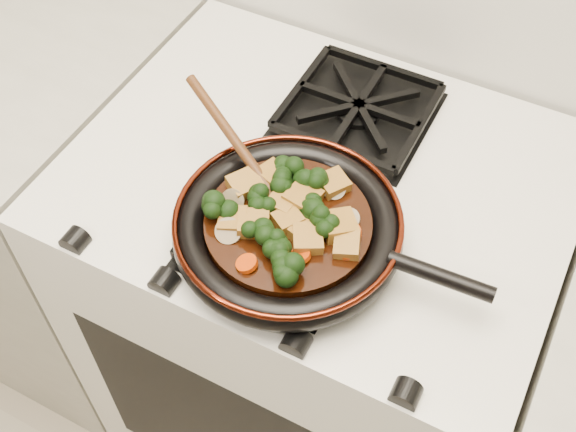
% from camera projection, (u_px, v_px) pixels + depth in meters
% --- Properties ---
extents(stove, '(0.76, 0.60, 0.90)m').
position_uv_depth(stove, '(313.00, 320.00, 1.46)').
color(stove, silver).
rests_on(stove, ground).
extents(burner_grate_front, '(0.23, 0.23, 0.03)m').
position_uv_depth(burner_grate_front, '(278.00, 232.00, 1.02)').
color(burner_grate_front, black).
rests_on(burner_grate_front, stove).
extents(burner_grate_back, '(0.23, 0.23, 0.03)m').
position_uv_depth(burner_grate_back, '(358.00, 109.00, 1.17)').
color(burner_grate_back, black).
rests_on(burner_grate_back, stove).
extents(skillet, '(0.44, 0.32, 0.05)m').
position_uv_depth(skillet, '(290.00, 228.00, 0.98)').
color(skillet, black).
rests_on(skillet, burner_grate_front).
extents(braising_sauce, '(0.23, 0.23, 0.02)m').
position_uv_depth(braising_sauce, '(288.00, 225.00, 0.98)').
color(braising_sauce, black).
rests_on(braising_sauce, skillet).
extents(tofu_cube_0, '(0.05, 0.05, 0.03)m').
position_uv_depth(tofu_cube_0, '(302.00, 199.00, 0.99)').
color(tofu_cube_0, olive).
rests_on(tofu_cube_0, braising_sauce).
extents(tofu_cube_1, '(0.04, 0.04, 0.02)m').
position_uv_depth(tofu_cube_1, '(283.00, 202.00, 0.98)').
color(tofu_cube_1, olive).
rests_on(tofu_cube_1, braising_sauce).
extents(tofu_cube_2, '(0.06, 0.06, 0.02)m').
position_uv_depth(tofu_cube_2, '(308.00, 239.00, 0.94)').
color(tofu_cube_2, olive).
rests_on(tofu_cube_2, braising_sauce).
extents(tofu_cube_3, '(0.05, 0.05, 0.02)m').
position_uv_depth(tofu_cube_3, '(333.00, 184.00, 1.00)').
color(tofu_cube_3, olive).
rests_on(tofu_cube_3, braising_sauce).
extents(tofu_cube_4, '(0.05, 0.05, 0.03)m').
position_uv_depth(tofu_cube_4, '(233.00, 221.00, 0.96)').
color(tofu_cube_4, olive).
rests_on(tofu_cube_4, braising_sauce).
extents(tofu_cube_5, '(0.05, 0.05, 0.03)m').
position_uv_depth(tofu_cube_5, '(347.00, 246.00, 0.94)').
color(tofu_cube_5, olive).
rests_on(tofu_cube_5, braising_sauce).
extents(tofu_cube_6, '(0.04, 0.04, 0.02)m').
position_uv_depth(tofu_cube_6, '(305.00, 234.00, 0.95)').
color(tofu_cube_6, olive).
rests_on(tofu_cube_6, braising_sauce).
extents(tofu_cube_7, '(0.06, 0.05, 0.03)m').
position_uv_depth(tofu_cube_7, '(253.00, 224.00, 0.96)').
color(tofu_cube_7, olive).
rests_on(tofu_cube_7, braising_sauce).
extents(tofu_cube_8, '(0.05, 0.05, 0.03)m').
position_uv_depth(tofu_cube_8, '(273.00, 176.00, 1.01)').
color(tofu_cube_8, olive).
rests_on(tofu_cube_8, braising_sauce).
extents(tofu_cube_9, '(0.06, 0.06, 0.03)m').
position_uv_depth(tofu_cube_9, '(245.00, 185.00, 1.00)').
color(tofu_cube_9, olive).
rests_on(tofu_cube_9, braising_sauce).
extents(tofu_cube_10, '(0.05, 0.05, 0.02)m').
position_uv_depth(tofu_cube_10, '(288.00, 220.00, 0.96)').
color(tofu_cube_10, olive).
rests_on(tofu_cube_10, braising_sauce).
extents(tofu_cube_11, '(0.06, 0.06, 0.03)m').
position_uv_depth(tofu_cube_11, '(339.00, 226.00, 0.96)').
color(tofu_cube_11, olive).
rests_on(tofu_cube_11, braising_sauce).
extents(broccoli_floret_0, '(0.07, 0.07, 0.06)m').
position_uv_depth(broccoli_floret_0, '(325.00, 228.00, 0.95)').
color(broccoli_floret_0, black).
rests_on(broccoli_floret_0, braising_sauce).
extents(broccoli_floret_1, '(0.09, 0.08, 0.07)m').
position_uv_depth(broccoli_floret_1, '(219.00, 211.00, 0.97)').
color(broccoli_floret_1, black).
rests_on(broccoli_floret_1, braising_sauce).
extents(broccoli_floret_2, '(0.08, 0.08, 0.06)m').
position_uv_depth(broccoli_floret_2, '(286.00, 183.00, 1.00)').
color(broccoli_floret_2, black).
rests_on(broccoli_floret_2, braising_sauce).
extents(broccoli_floret_3, '(0.09, 0.08, 0.07)m').
position_uv_depth(broccoli_floret_3, '(259.00, 204.00, 0.98)').
color(broccoli_floret_3, black).
rests_on(broccoli_floret_3, braising_sauce).
extents(broccoli_floret_4, '(0.08, 0.08, 0.06)m').
position_uv_depth(broccoli_floret_4, '(259.00, 233.00, 0.94)').
color(broccoli_floret_4, black).
rests_on(broccoli_floret_4, braising_sauce).
extents(broccoli_floret_5, '(0.08, 0.08, 0.06)m').
position_uv_depth(broccoli_floret_5, '(283.00, 270.00, 0.91)').
color(broccoli_floret_5, black).
rests_on(broccoli_floret_5, braising_sauce).
extents(broccoli_floret_6, '(0.09, 0.08, 0.06)m').
position_uv_depth(broccoli_floret_6, '(285.00, 171.00, 1.02)').
color(broccoli_floret_6, black).
rests_on(broccoli_floret_6, braising_sauce).
extents(broccoli_floret_7, '(0.09, 0.08, 0.06)m').
position_uv_depth(broccoli_floret_7, '(314.00, 209.00, 0.97)').
color(broccoli_floret_7, black).
rests_on(broccoli_floret_7, braising_sauce).
extents(broccoli_floret_8, '(0.08, 0.08, 0.06)m').
position_uv_depth(broccoli_floret_8, '(278.00, 246.00, 0.93)').
color(broccoli_floret_8, black).
rests_on(broccoli_floret_8, braising_sauce).
extents(broccoli_floret_9, '(0.09, 0.08, 0.06)m').
position_uv_depth(broccoli_floret_9, '(312.00, 183.00, 1.00)').
color(broccoli_floret_9, black).
rests_on(broccoli_floret_9, braising_sauce).
extents(carrot_coin_0, '(0.03, 0.03, 0.01)m').
position_uv_depth(carrot_coin_0, '(347.00, 250.00, 0.94)').
color(carrot_coin_0, '#BE3505').
rests_on(carrot_coin_0, braising_sauce).
extents(carrot_coin_1, '(0.03, 0.03, 0.02)m').
position_uv_depth(carrot_coin_1, '(300.00, 256.00, 0.93)').
color(carrot_coin_1, '#BE3505').
rests_on(carrot_coin_1, braising_sauce).
extents(carrot_coin_2, '(0.03, 0.03, 0.01)m').
position_uv_depth(carrot_coin_2, '(257.00, 176.00, 1.01)').
color(carrot_coin_2, '#BE3505').
rests_on(carrot_coin_2, braising_sauce).
extents(carrot_coin_3, '(0.03, 0.03, 0.02)m').
position_uv_depth(carrot_coin_3, '(350.00, 233.00, 0.95)').
color(carrot_coin_3, '#BE3505').
rests_on(carrot_coin_3, braising_sauce).
extents(carrot_coin_4, '(0.03, 0.03, 0.02)m').
position_uv_depth(carrot_coin_4, '(291.00, 194.00, 1.00)').
color(carrot_coin_4, '#BE3505').
rests_on(carrot_coin_4, braising_sauce).
extents(carrot_coin_5, '(0.03, 0.03, 0.02)m').
position_uv_depth(carrot_coin_5, '(247.00, 264.00, 0.92)').
color(carrot_coin_5, '#BE3505').
rests_on(carrot_coin_5, braising_sauce).
extents(mushroom_slice_0, '(0.04, 0.04, 0.03)m').
position_uv_depth(mushroom_slice_0, '(233.00, 200.00, 0.99)').
color(mushroom_slice_0, olive).
rests_on(mushroom_slice_0, braising_sauce).
extents(mushroom_slice_1, '(0.05, 0.04, 0.02)m').
position_uv_depth(mushroom_slice_1, '(334.00, 189.00, 1.00)').
color(mushroom_slice_1, olive).
rests_on(mushroom_slice_1, braising_sauce).
extents(mushroom_slice_2, '(0.03, 0.03, 0.02)m').
position_uv_depth(mushroom_slice_2, '(349.00, 219.00, 0.97)').
color(mushroom_slice_2, olive).
rests_on(mushroom_slice_2, braising_sauce).
extents(mushroom_slice_3, '(0.04, 0.04, 0.02)m').
position_uv_depth(mushroom_slice_3, '(229.00, 231.00, 0.95)').
color(mushroom_slice_3, olive).
rests_on(mushroom_slice_3, braising_sauce).
extents(wooden_spoon, '(0.14, 0.09, 0.22)m').
position_uv_depth(wooden_spoon, '(250.00, 161.00, 1.01)').
color(wooden_spoon, '#47260F').
rests_on(wooden_spoon, braising_sauce).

